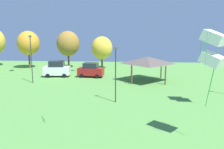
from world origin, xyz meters
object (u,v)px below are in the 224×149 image
(parked_car_leftmost, at_px, (57,69))
(park_pavilion, at_px, (148,60))
(treeline_tree_1, at_px, (28,43))
(treeline_tree_2, at_px, (68,44))
(light_post_2, at_px, (116,71))
(treeline_tree_3, at_px, (102,48))
(light_post_3, at_px, (31,57))
(parked_car_second_from_left, at_px, (91,70))
(kite_flying_7, at_px, (213,49))

(parked_car_leftmost, height_order, park_pavilion, park_pavilion)
(treeline_tree_1, height_order, treeline_tree_2, treeline_tree_2)
(park_pavilion, bearing_deg, light_post_2, -110.43)
(treeline_tree_3, bearing_deg, treeline_tree_2, 177.20)
(light_post_2, xyz_separation_m, light_post_3, (-12.32, 8.39, 0.49))
(light_post_3, xyz_separation_m, treeline_tree_3, (8.37, 13.69, 0.26))
(light_post_2, xyz_separation_m, treeline_tree_3, (-3.95, 22.08, 0.75))
(light_post_2, relative_size, treeline_tree_1, 0.79)
(parked_car_second_from_left, bearing_deg, kite_flying_7, -56.05)
(parked_car_second_from_left, bearing_deg, light_post_2, -63.74)
(parked_car_leftmost, height_order, parked_car_second_from_left, parked_car_leftmost)
(kite_flying_7, xyz_separation_m, treeline_tree_3, (-10.49, 30.62, -2.22))
(kite_flying_7, xyz_separation_m, light_post_2, (-6.54, 8.54, -2.97))
(light_post_2, bearing_deg, light_post_3, 145.74)
(treeline_tree_1, relative_size, treeline_tree_2, 1.00)
(treeline_tree_3, bearing_deg, treeline_tree_1, -178.21)
(treeline_tree_3, bearing_deg, parked_car_second_from_left, -95.12)
(treeline_tree_1, relative_size, treeline_tree_3, 1.17)
(kite_flying_7, relative_size, parked_car_leftmost, 1.15)
(parked_car_leftmost, relative_size, light_post_3, 0.65)
(parked_car_second_from_left, distance_m, light_post_3, 9.38)
(kite_flying_7, xyz_separation_m, light_post_3, (-18.86, 16.93, -2.48))
(treeline_tree_1, bearing_deg, treeline_tree_3, 1.79)
(park_pavilion, relative_size, light_post_3, 0.89)
(parked_car_leftmost, bearing_deg, light_post_3, -118.59)
(kite_flying_7, height_order, parked_car_leftmost, kite_flying_7)
(kite_flying_7, distance_m, treeline_tree_3, 32.44)
(light_post_2, bearing_deg, treeline_tree_3, 100.14)
(park_pavilion, distance_m, light_post_2, 11.59)
(parked_car_leftmost, xyz_separation_m, treeline_tree_1, (-8.15, 8.49, 3.66))
(kite_flying_7, bearing_deg, light_post_2, 127.45)
(kite_flying_7, xyz_separation_m, park_pavilion, (-2.50, 19.41, -3.15))
(parked_car_second_from_left, bearing_deg, treeline_tree_3, 91.46)
(parked_car_leftmost, bearing_deg, treeline_tree_1, 129.05)
(park_pavilion, relative_size, treeline_tree_2, 0.82)
(parked_car_leftmost, relative_size, parked_car_second_from_left, 1.03)
(treeline_tree_2, bearing_deg, parked_car_second_from_left, -56.99)
(light_post_2, distance_m, light_post_3, 14.91)
(park_pavilion, bearing_deg, parked_car_second_from_left, 164.80)
(parked_car_leftmost, distance_m, light_post_3, 5.75)
(kite_flying_7, height_order, treeline_tree_1, kite_flying_7)
(parked_car_leftmost, relative_size, treeline_tree_1, 0.60)
(kite_flying_7, xyz_separation_m, treeline_tree_2, (-17.23, 30.95, -1.40))
(light_post_3, bearing_deg, parked_car_leftmost, 66.19)
(treeline_tree_3, bearing_deg, park_pavilion, -54.52)
(parked_car_second_from_left, xyz_separation_m, treeline_tree_2, (-5.95, 9.16, 3.69))
(light_post_3, bearing_deg, kite_flying_7, -41.92)
(treeline_tree_1, xyz_separation_m, treeline_tree_2, (7.69, 0.78, -0.09))
(parked_car_second_from_left, height_order, treeline_tree_3, treeline_tree_3)
(park_pavilion, xyz_separation_m, treeline_tree_2, (-14.73, 11.54, 1.75))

